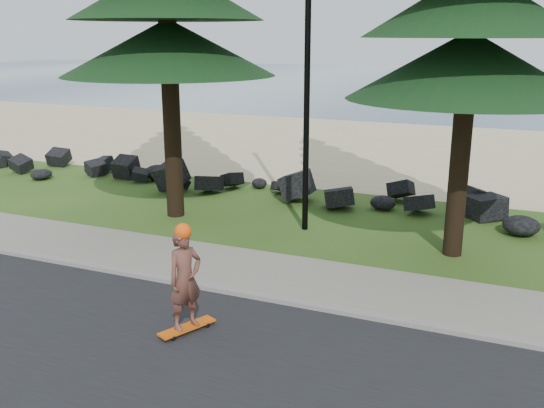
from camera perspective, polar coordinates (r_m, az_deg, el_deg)
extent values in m
plane|color=#2D4E18|center=(11.91, -2.17, -6.78)|extent=(160.00, 160.00, 0.00)
cube|color=black|center=(8.51, -15.67, -17.22)|extent=(160.00, 7.00, 0.02)
cube|color=gray|center=(11.15, -4.14, -8.16)|extent=(160.00, 0.20, 0.10)
cube|color=gray|center=(12.07, -1.77, -6.27)|extent=(160.00, 2.00, 0.08)
cube|color=tan|center=(25.32, 11.86, 5.03)|extent=(160.00, 15.00, 0.01)
cube|color=#3F5879|center=(61.31, 18.75, 10.65)|extent=(160.00, 58.00, 0.01)
cylinder|color=black|center=(13.98, 3.35, 13.41)|extent=(0.14, 0.14, 8.00)
cube|color=#DC550C|center=(9.84, -8.00, -11.42)|extent=(0.62, 0.98, 0.03)
imported|color=brown|center=(9.49, -8.18, -7.00)|extent=(0.60, 0.69, 1.61)
sphere|color=#FF520E|center=(9.23, -8.37, -2.57)|extent=(0.26, 0.26, 0.26)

